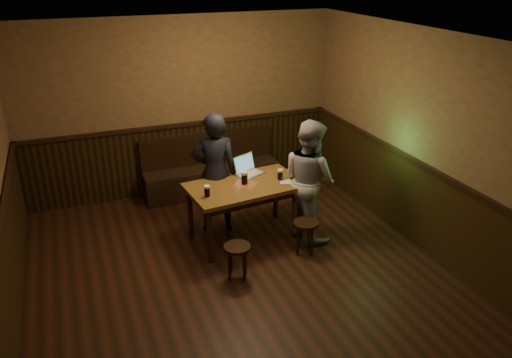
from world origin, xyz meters
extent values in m
cube|color=black|center=(0.00, 0.00, -0.01)|extent=(5.00, 6.00, 0.02)
cube|color=beige|center=(0.00, 0.00, 2.81)|extent=(5.00, 6.00, 0.02)
cube|color=#855F43|center=(0.00, 3.01, 1.40)|extent=(5.00, 0.02, 2.80)
cube|color=#855F43|center=(2.51, 0.00, 1.40)|extent=(0.02, 6.00, 2.80)
cube|color=black|center=(0.00, 2.98, 0.55)|extent=(4.98, 0.04, 1.10)
cube|color=black|center=(-2.48, 0.00, 0.55)|extent=(0.04, 5.98, 1.10)
cube|color=black|center=(2.48, 0.00, 0.55)|extent=(0.04, 5.98, 1.10)
cube|color=black|center=(0.00, 2.95, 1.13)|extent=(4.98, 0.06, 0.06)
cube|color=black|center=(2.45, 0.00, 1.13)|extent=(0.06, 5.98, 0.06)
cube|color=black|center=(0.38, 2.71, 0.23)|extent=(2.20, 0.50, 0.45)
cube|color=black|center=(0.38, 2.91, 0.70)|extent=(2.20, 0.10, 0.50)
cube|color=#563A18|center=(0.38, 1.11, 0.78)|extent=(1.59, 1.02, 0.05)
cube|color=black|center=(0.38, 1.11, 0.70)|extent=(1.45, 0.87, 0.09)
cube|color=maroon|center=(0.38, 1.11, 0.81)|extent=(0.39, 0.39, 0.00)
cylinder|color=black|center=(-0.25, 0.70, 0.38)|extent=(0.08, 0.08, 0.75)
cylinder|color=black|center=(-0.32, 1.39, 0.38)|extent=(0.08, 0.08, 0.75)
cylinder|color=black|center=(1.08, 0.84, 0.38)|extent=(0.08, 0.08, 0.75)
cylinder|color=black|center=(1.01, 1.53, 0.38)|extent=(0.08, 0.08, 0.75)
cylinder|color=black|center=(-0.04, 0.27, 0.42)|extent=(0.41, 0.41, 0.04)
cylinder|color=black|center=(0.08, 0.32, 0.21)|extent=(0.03, 0.03, 0.42)
cylinder|color=black|center=(-0.08, 0.39, 0.21)|extent=(0.03, 0.03, 0.42)
cylinder|color=black|center=(-0.15, 0.23, 0.21)|extent=(0.03, 0.03, 0.42)
cylinder|color=black|center=(0.01, 0.16, 0.21)|extent=(0.03, 0.03, 0.42)
cylinder|color=black|center=(0.97, 0.48, 0.43)|extent=(0.41, 0.41, 0.04)
cylinder|color=black|center=(1.09, 0.52, 0.21)|extent=(0.03, 0.03, 0.43)
cylinder|color=black|center=(0.94, 0.60, 0.21)|extent=(0.03, 0.03, 0.43)
cylinder|color=black|center=(0.85, 0.45, 0.21)|extent=(0.03, 0.03, 0.43)
cylinder|color=black|center=(1.01, 0.36, 0.21)|extent=(0.03, 0.03, 0.43)
cylinder|color=red|center=(-0.19, 0.94, 0.81)|extent=(0.10, 0.10, 0.00)
cylinder|color=silver|center=(-0.19, 0.94, 0.81)|extent=(0.08, 0.08, 0.00)
cylinder|color=black|center=(-0.19, 0.94, 0.88)|extent=(0.07, 0.07, 0.12)
cylinder|color=beige|center=(-0.19, 0.94, 0.95)|extent=(0.08, 0.08, 0.03)
cylinder|color=red|center=(0.37, 1.12, 0.81)|extent=(0.11, 0.11, 0.00)
cylinder|color=silver|center=(0.37, 1.12, 0.81)|extent=(0.10, 0.10, 0.00)
cylinder|color=black|center=(0.37, 1.12, 0.88)|extent=(0.08, 0.08, 0.14)
cylinder|color=beige|center=(0.37, 1.12, 0.97)|extent=(0.09, 0.09, 0.03)
cylinder|color=red|center=(0.87, 1.08, 0.81)|extent=(0.10, 0.10, 0.00)
cylinder|color=silver|center=(0.87, 1.08, 0.81)|extent=(0.08, 0.08, 0.00)
cylinder|color=black|center=(0.87, 1.08, 0.87)|extent=(0.07, 0.07, 0.12)
cylinder|color=beige|center=(0.87, 1.08, 0.95)|extent=(0.08, 0.08, 0.03)
cube|color=silver|center=(0.56, 1.39, 0.82)|extent=(0.44, 0.38, 0.02)
cube|color=#B2B2B7|center=(0.56, 1.39, 0.83)|extent=(0.38, 0.32, 0.00)
cube|color=silver|center=(0.51, 1.50, 0.95)|extent=(0.36, 0.22, 0.24)
cube|color=#5F8AB1|center=(0.51, 1.49, 0.95)|extent=(0.32, 0.19, 0.20)
cube|color=silver|center=(0.95, 0.99, 0.81)|extent=(0.26, 0.22, 0.00)
imported|color=black|center=(0.08, 1.51, 0.86)|extent=(0.71, 0.55, 1.72)
imported|color=#96979B|center=(1.22, 0.90, 0.83)|extent=(0.81, 0.94, 1.66)
camera|label=1|loc=(-1.68, -4.52, 3.55)|focal=35.00mm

